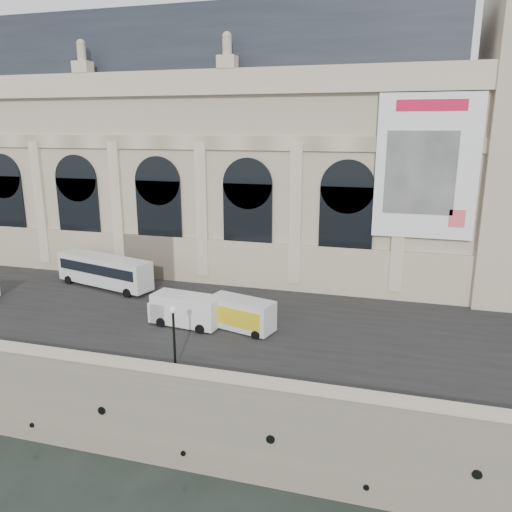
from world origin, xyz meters
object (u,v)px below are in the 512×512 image
at_px(lamp_right, 174,339).
at_px(bus_left, 104,270).
at_px(van_c, 183,310).
at_px(box_truck, 237,314).

bearing_deg(lamp_right, bus_left, 134.92).
distance_m(bus_left, van_c, 14.14).
xyz_separation_m(bus_left, van_c, (12.14, -7.24, -0.52)).
xyz_separation_m(bus_left, box_truck, (16.91, -6.80, -0.55)).
distance_m(van_c, lamp_right, 8.31).
xyz_separation_m(box_truck, lamp_right, (-1.94, -8.21, 1.00)).
distance_m(box_truck, lamp_right, 8.49).
bearing_deg(lamp_right, box_truck, 76.67).
bearing_deg(van_c, bus_left, 149.17).
relative_size(box_truck, lamp_right, 1.48).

